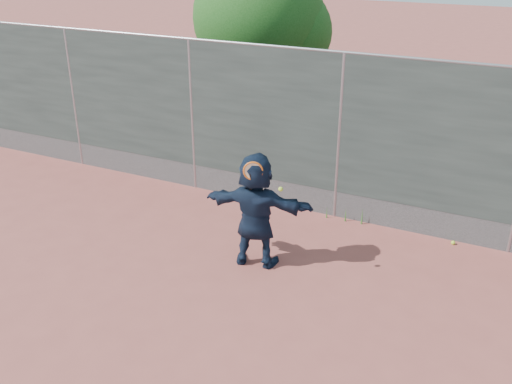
% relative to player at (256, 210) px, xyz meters
% --- Properties ---
extents(ground, '(80.00, 80.00, 0.00)m').
position_rel_player_xyz_m(ground, '(0.59, -1.39, -0.92)').
color(ground, '#9E4C42').
rests_on(ground, ground).
extents(player, '(1.78, 0.81, 1.84)m').
position_rel_player_xyz_m(player, '(0.00, 0.00, 0.00)').
color(player, '#132036').
rests_on(player, ground).
extents(ball_ground, '(0.07, 0.07, 0.07)m').
position_rel_player_xyz_m(ball_ground, '(2.74, 1.96, -0.89)').
color(ball_ground, '#B5DC31').
rests_on(ball_ground, ground).
extents(fence, '(20.00, 0.06, 3.03)m').
position_rel_player_xyz_m(fence, '(0.59, 2.11, 0.66)').
color(fence, '#38423D').
rests_on(fence, ground).
extents(swing_action, '(0.62, 0.16, 0.51)m').
position_rel_player_xyz_m(swing_action, '(0.09, -0.20, 0.70)').
color(swing_action, orange).
rests_on(swing_action, ground).
extents(tree_left, '(3.15, 3.00, 4.53)m').
position_rel_player_xyz_m(tree_left, '(-2.26, 5.16, 2.02)').
color(tree_left, '#382314').
rests_on(tree_left, ground).
extents(weed_clump, '(0.68, 0.07, 0.30)m').
position_rel_player_xyz_m(weed_clump, '(0.89, 1.99, -0.79)').
color(weed_clump, '#387226').
rests_on(weed_clump, ground).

